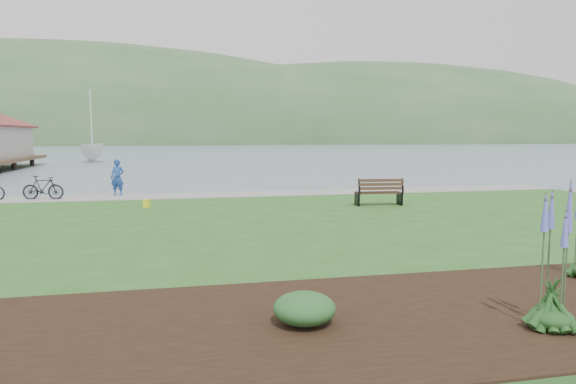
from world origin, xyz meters
TOP-DOWN VIEW (x-y plane):
  - ground at (0.00, 0.00)m, footprint 600.00×600.00m
  - lawn at (0.00, -2.00)m, footprint 34.00×20.00m
  - shoreline_path at (0.00, 6.90)m, footprint 34.00×2.20m
  - garden_bed at (3.00, -9.80)m, footprint 24.00×4.40m
  - far_hillside at (20.00, 170.00)m, footprint 580.00×80.00m
  - park_bench at (5.82, 2.04)m, footprint 1.86×0.90m
  - person at (-4.65, 7.50)m, footprint 0.83×0.68m
  - bicycle_b at (-7.64, 6.77)m, footprint 0.76×1.79m
  - sailboat at (-11.60, 46.56)m, footprint 12.88×12.99m
  - pannier at (-3.16, 3.47)m, footprint 0.28×0.34m
  - echium_0 at (3.20, -10.75)m, footprint 0.62×0.62m
  - shrub_0 at (-0.21, -9.84)m, footprint 0.92×0.92m

SIDE VIEW (x-z plane):
  - ground at x=0.00m, z-range 0.00..0.00m
  - far_hillside at x=20.00m, z-range -19.00..19.00m
  - sailboat at x=-11.60m, z-range -13.38..13.38m
  - lawn at x=0.00m, z-range 0.00..0.40m
  - shoreline_path at x=0.00m, z-range 0.40..0.43m
  - garden_bed at x=3.00m, z-range 0.40..0.44m
  - pannier at x=-3.16m, z-range 0.40..0.71m
  - shrub_0 at x=-0.21m, z-range 0.44..0.90m
  - bicycle_b at x=-7.64m, z-range 0.40..1.44m
  - park_bench at x=5.82m, z-range 0.40..1.51m
  - echium_0 at x=3.20m, z-range 0.23..2.53m
  - person at x=-4.65m, z-range 0.40..2.38m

